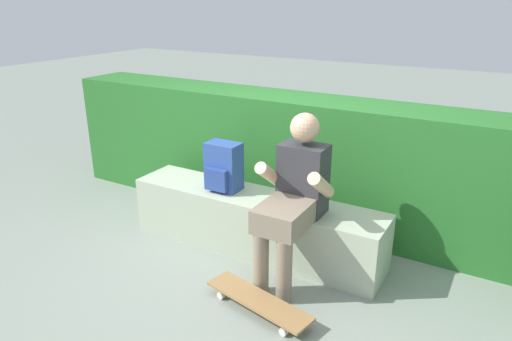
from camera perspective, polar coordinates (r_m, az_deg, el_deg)
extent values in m
plane|color=gray|center=(3.72, -2.88, -11.62)|extent=(24.00, 24.00, 0.00)
cube|color=#A9B69A|center=(3.86, -0.18, -6.32)|extent=(2.16, 0.45, 0.47)
cube|color=#333338|center=(3.41, 5.77, -1.01)|extent=(0.34, 0.22, 0.52)
sphere|color=#D8AD84|center=(3.29, 6.01, 5.24)|extent=(0.21, 0.21, 0.21)
cube|color=gray|center=(3.23, 3.35, -5.65)|extent=(0.32, 0.40, 0.17)
cylinder|color=gray|center=(3.30, 0.61, -11.31)|extent=(0.11, 0.11, 0.47)
cylinder|color=gray|center=(3.23, 3.45, -12.14)|extent=(0.11, 0.11, 0.47)
cylinder|color=#D8AD84|center=(3.36, 1.70, -0.51)|extent=(0.09, 0.33, 0.27)
cylinder|color=#D8AD84|center=(3.21, 7.99, -1.79)|extent=(0.09, 0.33, 0.27)
cube|color=olive|center=(3.22, 0.27, -15.59)|extent=(0.82, 0.36, 0.02)
cylinder|color=silver|center=(3.16, 5.20, -17.74)|extent=(0.06, 0.04, 0.05)
cylinder|color=silver|center=(3.06, 3.39, -19.07)|extent=(0.06, 0.04, 0.05)
cylinder|color=silver|center=(3.45, -2.43, -13.92)|extent=(0.06, 0.04, 0.05)
cylinder|color=silver|center=(3.37, -4.28, -14.96)|extent=(0.06, 0.04, 0.05)
cube|color=#2D4C99|center=(3.83, -3.96, 0.52)|extent=(0.28, 0.18, 0.40)
cube|color=navy|center=(3.77, -4.91, -1.14)|extent=(0.20, 0.05, 0.18)
cube|color=#276A28|center=(4.19, 9.59, 0.62)|extent=(5.65, 0.56, 1.15)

